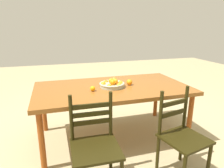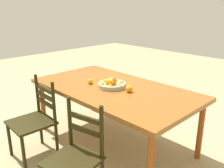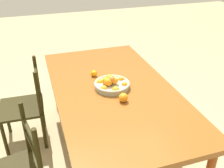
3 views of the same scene
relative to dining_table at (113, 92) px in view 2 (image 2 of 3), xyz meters
The scene contains 7 objects.
ground_plane 0.68m from the dining_table, ahead, with size 12.00×12.00×0.00m, color tan.
dining_table is the anchor object (origin of this frame).
chair_near_window 0.95m from the dining_table, 62.71° to the left, with size 0.46×0.46×0.90m.
chair_by_cabinet 1.05m from the dining_table, 117.16° to the left, with size 0.49×0.49×0.91m.
fruit_bowl 0.10m from the dining_table, 62.48° to the left, with size 0.33×0.33×0.13m.
orange_loose_0 0.26m from the dining_table, behind, with size 0.08×0.08×0.08m, color orange.
orange_loose_1 0.32m from the dining_table, 21.63° to the left, with size 0.06×0.06×0.06m, color orange.
Camera 2 is at (-1.96, 1.93, 1.68)m, focal length 39.19 mm.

